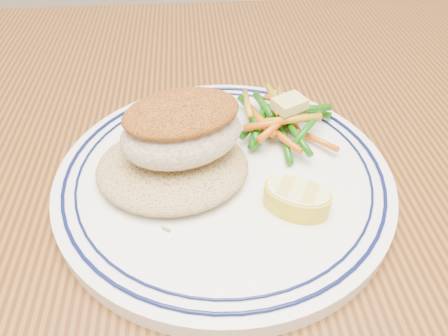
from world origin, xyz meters
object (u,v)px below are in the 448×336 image
plate (224,177)px  lemon_wedge (297,197)px  rice_pilaf (172,164)px  vegetable_pile (278,119)px  dining_table (198,277)px  fish_fillet (182,128)px

plate → lemon_wedge: size_ratio=4.34×
rice_pilaf → lemon_wedge: (0.10, -0.05, -0.00)m
plate → vegetable_pile: vegetable_pile is taller
lemon_wedge → rice_pilaf: bearing=153.9°
dining_table → fish_fillet: (-0.01, 0.03, 0.16)m
fish_fillet → lemon_wedge: size_ratio=1.76×
plate → lemon_wedge: bearing=-41.3°
dining_table → lemon_wedge: bearing=-13.0°
fish_fillet → lemon_wedge: fish_fillet is taller
plate → vegetable_pile: size_ratio=2.69×
plate → lemon_wedge: 0.07m
rice_pilaf → fish_fillet: fish_fillet is taller
fish_fillet → plate: bearing=-12.1°
rice_pilaf → vegetable_pile: size_ratio=1.20×
plate → fish_fillet: 0.06m
vegetable_pile → dining_table: bearing=-135.1°
dining_table → rice_pilaf: rice_pilaf is taller
rice_pilaf → fish_fillet: 0.03m
fish_fillet → vegetable_pile: (0.09, 0.05, -0.03)m
plate → dining_table: bearing=-135.5°
dining_table → lemon_wedge: size_ratio=22.65×
fish_fillet → vegetable_pile: bearing=28.6°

